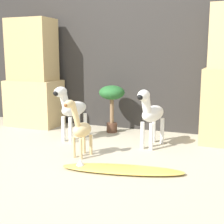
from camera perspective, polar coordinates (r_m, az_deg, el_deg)
name	(u,v)px	position (r m, az deg, el deg)	size (l,w,h in m)	color
ground_plane	(84,161)	(2.96, -5.18, -8.83)	(14.00, 14.00, 0.00)	#B2A88E
wall_back	(131,45)	(4.12, 3.57, 12.15)	(6.40, 0.08, 2.20)	#2D2B28
rock_pillar_left	(33,78)	(4.43, -14.21, 6.08)	(0.72, 0.46, 1.45)	tan
zebra_right	(151,113)	(3.30, 7.17, -0.15)	(0.24, 0.57, 0.64)	silver
zebra_left	(72,108)	(3.59, -7.38, 0.72)	(0.23, 0.57, 0.64)	silver
giraffe_figurine	(80,128)	(2.99, -5.79, -2.94)	(0.18, 0.37, 0.58)	#E0C184
potted_palm_front	(112,97)	(3.91, -0.03, 2.80)	(0.32, 0.32, 0.60)	#513323
surfboard	(121,169)	(2.68, 1.70, -10.41)	(1.07, 0.44, 0.09)	gold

